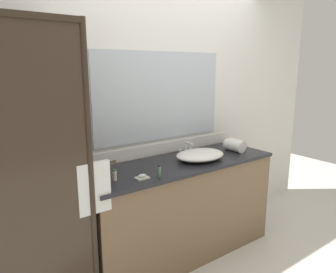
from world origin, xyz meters
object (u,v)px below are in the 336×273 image
sink_basin (200,155)px  soap_dish (142,177)px  faucet (186,150)px  rolled_towel_near_edge (237,144)px  amenity_bottle_body_wash (159,171)px  rolled_towel_middle (234,146)px  amenity_bottle_lotion (105,166)px  amenity_bottle_shampoo (115,175)px

sink_basin → soap_dish: sink_basin is taller
sink_basin → faucet: size_ratio=2.80×
sink_basin → rolled_towel_near_edge: 0.58m
amenity_bottle_body_wash → rolled_towel_near_edge: size_ratio=0.48×
rolled_towel_middle → soap_dish: bearing=-173.2°
sink_basin → faucet: (0.00, 0.20, -0.00)m
rolled_towel_middle → sink_basin: bearing=-178.5°
faucet → amenity_bottle_body_wash: (-0.57, -0.38, 0.00)m
sink_basin → amenity_bottle_body_wash: (-0.57, -0.18, 0.00)m
soap_dish → amenity_bottle_body_wash: (0.12, -0.05, 0.03)m
amenity_bottle_lotion → amenity_bottle_body_wash: 0.48m
sink_basin → amenity_bottle_shampoo: bearing=-177.5°
faucet → rolled_towel_near_edge: (0.57, -0.12, 0.01)m
soap_dish → amenity_bottle_lotion: (-0.14, 0.35, 0.02)m
soap_dish → amenity_bottle_shampoo: (-0.18, 0.09, 0.03)m
faucet → amenity_bottle_body_wash: faucet is taller
sink_basin → amenity_bottle_lotion: sink_basin is taller
amenity_bottle_shampoo → soap_dish: bearing=-25.7°
sink_basin → soap_dish: size_ratio=4.77×
faucet → soap_dish: (-0.69, -0.33, -0.03)m
amenity_bottle_shampoo → amenity_bottle_body_wash: (0.31, -0.14, 0.01)m
faucet → amenity_bottle_lotion: faucet is taller
sink_basin → amenity_bottle_body_wash: 0.60m
sink_basin → rolled_towel_near_edge: rolled_towel_near_edge is taller
sink_basin → rolled_towel_near_edge: (0.57, 0.08, 0.01)m
faucet → amenity_bottle_lotion: size_ratio=2.18×
amenity_bottle_lotion → rolled_towel_middle: rolled_towel_middle is taller
faucet → rolled_towel_middle: size_ratio=0.82×
amenity_bottle_lotion → rolled_towel_middle: 1.31m
sink_basin → rolled_towel_near_edge: bearing=7.8°
soap_dish → amenity_bottle_shampoo: 0.20m
amenity_bottle_lotion → amenity_bottle_shampoo: amenity_bottle_shampoo is taller
soap_dish → amenity_bottle_body_wash: size_ratio=1.04×
amenity_bottle_body_wash → sink_basin: bearing=17.1°
amenity_bottle_shampoo → rolled_towel_middle: bearing=2.1°
soap_dish → amenity_bottle_lotion: bearing=111.1°
sink_basin → amenity_bottle_shampoo: (-0.88, -0.04, -0.00)m
soap_dish → rolled_towel_middle: rolled_towel_middle is taller
amenity_bottle_body_wash → rolled_towel_middle: 1.05m
faucet → rolled_towel_middle: (0.46, -0.19, 0.01)m
amenity_bottle_lotion → amenity_bottle_body_wash: bearing=-57.3°
sink_basin → faucet: bearing=90.0°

